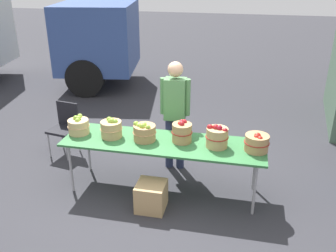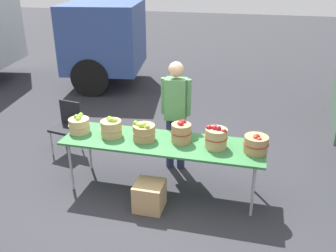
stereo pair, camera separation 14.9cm
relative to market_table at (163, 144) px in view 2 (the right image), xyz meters
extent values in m
plane|color=#2D2D33|center=(0.00, 0.00, -0.71)|extent=(40.00, 40.00, 0.00)
cube|color=#2D6B38|center=(0.00, 0.00, 0.02)|extent=(2.70, 0.76, 0.03)
cylinder|color=#99999E|center=(-1.23, -0.30, -0.35)|extent=(0.04, 0.04, 0.72)
cylinder|color=#99999E|center=(1.23, -0.30, -0.35)|extent=(0.04, 0.04, 0.72)
cylinder|color=#99999E|center=(-1.23, 0.30, -0.35)|extent=(0.04, 0.04, 0.72)
cylinder|color=#99999E|center=(1.23, 0.30, -0.35)|extent=(0.04, 0.04, 0.72)
cylinder|color=tan|center=(-1.21, 0.02, 0.14)|extent=(0.29, 0.29, 0.20)
torus|color=tan|center=(-1.21, 0.02, 0.15)|extent=(0.31, 0.31, 0.01)
sphere|color=#7AA833|center=(-1.25, 0.04, 0.25)|extent=(0.08, 0.08, 0.08)
sphere|color=#8CB738|center=(-1.21, 0.02, 0.26)|extent=(0.07, 0.07, 0.07)
sphere|color=#8CB738|center=(-1.20, -0.02, 0.24)|extent=(0.07, 0.07, 0.07)
sphere|color=#9EC647|center=(-1.23, 0.13, 0.25)|extent=(0.07, 0.07, 0.07)
sphere|color=#8CB738|center=(-1.24, 0.04, 0.24)|extent=(0.07, 0.07, 0.07)
cylinder|color=tan|center=(-0.72, 0.00, 0.15)|extent=(0.28, 0.28, 0.23)
torus|color=tan|center=(-0.72, 0.00, 0.16)|extent=(0.30, 0.30, 0.01)
sphere|color=#7AA833|center=(-0.73, -0.01, 0.27)|extent=(0.07, 0.07, 0.07)
sphere|color=#7AA833|center=(-0.72, -0.01, 0.27)|extent=(0.06, 0.06, 0.06)
sphere|color=#9EC647|center=(-0.68, 0.04, 0.26)|extent=(0.07, 0.07, 0.07)
sphere|color=#7AA833|center=(-0.77, 0.06, 0.27)|extent=(0.08, 0.08, 0.08)
sphere|color=#7AA833|center=(-0.66, 0.00, 0.27)|extent=(0.08, 0.08, 0.08)
sphere|color=#8CB738|center=(-0.70, -0.01, 0.28)|extent=(0.08, 0.08, 0.08)
cylinder|color=#A87F51|center=(-0.26, 0.00, 0.14)|extent=(0.30, 0.30, 0.21)
torus|color=#A87F51|center=(-0.26, 0.00, 0.15)|extent=(0.32, 0.32, 0.01)
sphere|color=#9EC647|center=(-0.26, 0.01, 0.26)|extent=(0.07, 0.07, 0.07)
sphere|color=#8CB738|center=(-0.27, -0.06, 0.26)|extent=(0.08, 0.08, 0.08)
sphere|color=#8CB738|center=(-0.37, 0.01, 0.26)|extent=(0.07, 0.07, 0.07)
sphere|color=#9EC647|center=(-0.32, -0.02, 0.25)|extent=(0.07, 0.07, 0.07)
sphere|color=#8CB738|center=(-0.19, -0.07, 0.26)|extent=(0.07, 0.07, 0.07)
sphere|color=#9EC647|center=(-0.28, 0.00, 0.25)|extent=(0.07, 0.07, 0.07)
cylinder|color=#A87F51|center=(0.24, 0.06, 0.16)|extent=(0.26, 0.26, 0.25)
torus|color=maroon|center=(0.24, 0.06, 0.18)|extent=(0.28, 0.28, 0.01)
sphere|color=maroon|center=(0.24, 0.09, 0.28)|extent=(0.07, 0.07, 0.07)
sphere|color=maroon|center=(0.26, 0.13, 0.29)|extent=(0.08, 0.08, 0.08)
sphere|color=#B22319|center=(0.22, 0.07, 0.29)|extent=(0.07, 0.07, 0.07)
sphere|color=maroon|center=(0.24, 0.04, 0.30)|extent=(0.07, 0.07, 0.07)
sphere|color=#B22319|center=(0.23, 0.04, 0.30)|extent=(0.07, 0.07, 0.07)
sphere|color=maroon|center=(0.22, 0.14, 0.29)|extent=(0.07, 0.07, 0.07)
cylinder|color=tan|center=(0.71, 0.01, 0.16)|extent=(0.28, 0.28, 0.26)
torus|color=maroon|center=(0.71, 0.01, 0.18)|extent=(0.30, 0.30, 0.01)
sphere|color=maroon|center=(0.67, 0.02, 0.28)|extent=(0.07, 0.07, 0.07)
sphere|color=maroon|center=(0.73, 0.00, 0.31)|extent=(0.08, 0.08, 0.08)
sphere|color=#B22319|center=(0.62, 0.04, 0.29)|extent=(0.07, 0.07, 0.07)
sphere|color=maroon|center=(0.61, 0.01, 0.30)|extent=(0.07, 0.07, 0.07)
sphere|color=maroon|center=(0.68, 0.01, 0.31)|extent=(0.08, 0.08, 0.08)
sphere|color=maroon|center=(0.81, -0.03, 0.29)|extent=(0.07, 0.07, 0.07)
cylinder|color=#A87F51|center=(1.21, 0.01, 0.14)|extent=(0.30, 0.30, 0.21)
torus|color=maroon|center=(1.21, 0.01, 0.15)|extent=(0.32, 0.32, 0.01)
sphere|color=#B22319|center=(1.21, 0.01, 0.24)|extent=(0.08, 0.08, 0.08)
sphere|color=#B22319|center=(1.20, 0.00, 0.25)|extent=(0.08, 0.08, 0.08)
sphere|color=#B22319|center=(1.20, -0.04, 0.25)|extent=(0.07, 0.07, 0.07)
sphere|color=#B22319|center=(1.24, -0.07, 0.24)|extent=(0.07, 0.07, 0.07)
cylinder|color=#262D4C|center=(0.11, 0.67, -0.30)|extent=(0.12, 0.12, 0.82)
cylinder|color=#262D4C|center=(-0.06, 0.66, -0.30)|extent=(0.12, 0.12, 0.82)
cube|color=#4C7F4C|center=(0.03, 0.66, 0.41)|extent=(0.31, 0.23, 0.61)
sphere|color=tan|center=(0.03, 0.66, 0.85)|extent=(0.22, 0.22, 0.22)
cylinder|color=#4C7F4C|center=(0.21, 0.67, 0.45)|extent=(0.09, 0.09, 0.55)
cylinder|color=#4C7F4C|center=(-0.15, 0.66, 0.45)|extent=(0.09, 0.09, 0.55)
cube|color=#334C8C|center=(-2.69, 4.48, 0.54)|extent=(2.12, 2.36, 1.60)
cube|color=black|center=(-1.86, 4.62, 0.86)|extent=(0.32, 1.75, 0.80)
cylinder|color=black|center=(-3.01, 5.39, -0.26)|extent=(0.93, 0.42, 0.90)
cylinder|color=black|center=(-2.70, 3.51, -0.26)|extent=(0.93, 0.42, 0.90)
cube|color=black|center=(-1.84, 0.68, -0.27)|extent=(0.46, 0.46, 0.04)
cube|color=black|center=(-1.81, 0.86, -0.05)|extent=(0.40, 0.10, 0.40)
cylinder|color=gray|center=(-2.04, 0.55, -0.50)|extent=(0.02, 0.02, 0.42)
cylinder|color=gray|center=(-1.70, 0.49, -0.50)|extent=(0.02, 0.02, 0.42)
cylinder|color=gray|center=(-1.98, 0.88, -0.50)|extent=(0.02, 0.02, 0.42)
cylinder|color=gray|center=(-1.65, 0.82, -0.50)|extent=(0.02, 0.02, 0.42)
cube|color=tan|center=(-0.06, -0.46, -0.53)|extent=(0.37, 0.37, 0.37)
camera|label=1|loc=(1.01, -4.31, 2.23)|focal=39.62mm
camera|label=2|loc=(1.15, -4.28, 2.23)|focal=39.62mm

